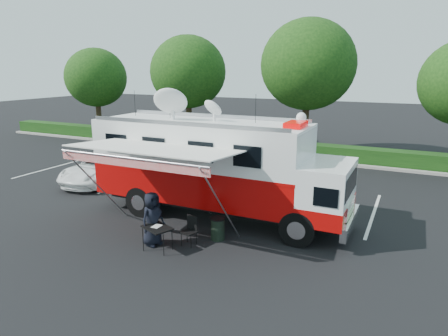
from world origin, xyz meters
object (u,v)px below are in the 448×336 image
at_px(trash_bin, 218,229).
at_px(command_truck, 216,166).
at_px(white_suv, 104,181).
at_px(folding_table, 157,228).

bearing_deg(trash_bin, command_truck, 117.94).
relative_size(white_suv, folding_table, 4.49).
bearing_deg(folding_table, command_truck, 84.04).
distance_m(folding_table, trash_bin, 2.14).
height_order(white_suv, folding_table, folding_table).
xyz_separation_m(white_suv, folding_table, (7.27, -5.51, 0.76)).
height_order(command_truck, trash_bin, command_truck).
bearing_deg(white_suv, trash_bin, -29.85).
distance_m(command_truck, trash_bin, 2.71).
bearing_deg(folding_table, white_suv, 142.80).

